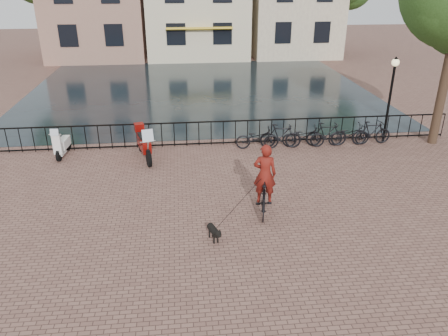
{
  "coord_description": "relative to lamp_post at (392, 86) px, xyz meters",
  "views": [
    {
      "loc": [
        -1.24,
        -8.75,
        6.55
      ],
      "look_at": [
        0.0,
        3.0,
        1.2
      ],
      "focal_mm": 35.0,
      "sensor_mm": 36.0,
      "label": 1
    }
  ],
  "objects": [
    {
      "name": "parked_bike_3",
      "position": [
        -2.55,
        -0.2,
        -1.88
      ],
      "size": [
        1.69,
        0.58,
        1.0
      ],
      "primitive_type": "imported",
      "rotation": [
        0.0,
        0.0,
        1.5
      ],
      "color": "black",
      "rests_on": "ground"
    },
    {
      "name": "dog",
      "position": [
        -7.69,
        -6.56,
        -2.14
      ],
      "size": [
        0.44,
        0.74,
        0.48
      ],
      "rotation": [
        0.0,
        0.0,
        0.32
      ],
      "color": "black",
      "rests_on": "ground"
    },
    {
      "name": "parked_bike_0",
      "position": [
        -5.4,
        -0.2,
        -1.93
      ],
      "size": [
        1.75,
        0.7,
        0.9
      ],
      "primitive_type": "imported",
      "rotation": [
        0.0,
        0.0,
        1.51
      ],
      "color": "black",
      "rests_on": "ground"
    },
    {
      "name": "ground",
      "position": [
        -7.2,
        -7.6,
        -2.38
      ],
      "size": [
        100.0,
        100.0,
        0.0
      ],
      "primitive_type": "plane",
      "color": "brown",
      "rests_on": "ground"
    },
    {
      "name": "parked_bike_1",
      "position": [
        -4.45,
        -0.2,
        -1.88
      ],
      "size": [
        1.71,
        0.68,
        1.0
      ],
      "primitive_type": "imported",
      "rotation": [
        0.0,
        0.0,
        1.44
      ],
      "color": "black",
      "rests_on": "ground"
    },
    {
      "name": "canal_water",
      "position": [
        -7.2,
        9.7,
        -2.38
      ],
      "size": [
        20.0,
        20.0,
        0.0
      ],
      "primitive_type": "plane",
      "color": "black",
      "rests_on": "ground"
    },
    {
      "name": "parked_bike_2",
      "position": [
        -3.5,
        -0.2,
        -1.93
      ],
      "size": [
        1.76,
        0.75,
        0.9
      ],
      "primitive_type": "imported",
      "rotation": [
        0.0,
        0.0,
        1.48
      ],
      "color": "black",
      "rests_on": "ground"
    },
    {
      "name": "parked_bike_5",
      "position": [
        -0.65,
        -0.2,
        -1.88
      ],
      "size": [
        1.69,
        0.57,
        1.0
      ],
      "primitive_type": "imported",
      "rotation": [
        0.0,
        0.0,
        1.63
      ],
      "color": "black",
      "rests_on": "ground"
    },
    {
      "name": "railing",
      "position": [
        -7.2,
        0.4,
        -1.87
      ],
      "size": [
        20.0,
        0.05,
        1.02
      ],
      "color": "black",
      "rests_on": "ground"
    },
    {
      "name": "scooter",
      "position": [
        -12.98,
        -0.1,
        -1.72
      ],
      "size": [
        0.53,
        1.45,
        1.32
      ],
      "rotation": [
        0.0,
        0.0,
        -0.09
      ],
      "color": "white",
      "rests_on": "ground"
    },
    {
      "name": "lamp_post",
      "position": [
        0.0,
        0.0,
        0.0
      ],
      "size": [
        0.3,
        0.3,
        3.45
      ],
      "color": "black",
      "rests_on": "ground"
    },
    {
      "name": "cyclist",
      "position": [
        -6.09,
        -5.25,
        -1.42
      ],
      "size": [
        0.88,
        1.9,
        2.51
      ],
      "rotation": [
        0.0,
        0.0,
        2.94
      ],
      "color": "black",
      "rests_on": "ground"
    },
    {
      "name": "motorcycle",
      "position": [
        -9.83,
        -0.75,
        -1.63
      ],
      "size": [
        1.0,
        2.14,
        1.49
      ],
      "rotation": [
        0.0,
        0.0,
        0.25
      ],
      "color": "maroon",
      "rests_on": "ground"
    },
    {
      "name": "parked_bike_4",
      "position": [
        -1.6,
        -0.2,
        -1.93
      ],
      "size": [
        1.72,
        0.61,
        0.9
      ],
      "primitive_type": "imported",
      "rotation": [
        0.0,
        0.0,
        1.58
      ],
      "color": "black",
      "rests_on": "ground"
    }
  ]
}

